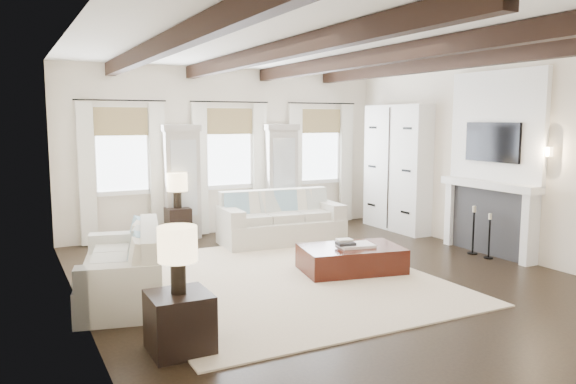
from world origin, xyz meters
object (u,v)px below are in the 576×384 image
sofa_left (126,270)px  side_table_front (180,322)px  ottoman (351,259)px  side_table_back (178,225)px  sofa_back (280,221)px

sofa_left → side_table_front: size_ratio=3.89×
sofa_left → ottoman: 3.17m
side_table_front → side_table_back: (1.38, 4.78, 0.02)m
side_table_back → sofa_back: bearing=-28.6°
sofa_back → side_table_back: bearing=151.4°
sofa_left → ottoman: (3.16, -0.27, -0.17)m
ottoman → side_table_back: 3.58m
sofa_left → side_table_front: bearing=-86.3°
sofa_left → side_table_back: size_ratio=3.60×
sofa_back → side_table_back: (-1.63, 0.89, -0.07)m
sofa_back → ottoman: 2.29m
sofa_back → side_table_back: 1.86m
sofa_back → sofa_left: 3.72m
sofa_back → side_table_front: 4.92m
side_table_front → side_table_back: 4.98m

